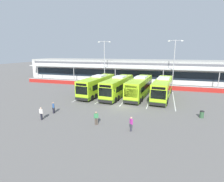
# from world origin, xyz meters

# --- Properties ---
(ground_plane) EXTENTS (200.00, 200.00, 0.00)m
(ground_plane) POSITION_xyz_m (0.00, 0.00, 0.00)
(ground_plane) COLOR #605E5B
(terminal_building) EXTENTS (70.00, 13.00, 6.00)m
(terminal_building) POSITION_xyz_m (-0.00, 26.91, 3.01)
(terminal_building) COLOR silver
(terminal_building) RESTS_ON ground
(red_barrier_wall) EXTENTS (60.00, 0.40, 1.10)m
(red_barrier_wall) POSITION_xyz_m (0.00, 14.50, 0.56)
(red_barrier_wall) COLOR maroon
(red_barrier_wall) RESTS_ON ground
(coach_bus_leftmost) EXTENTS (3.86, 12.33, 3.78)m
(coach_bus_leftmost) POSITION_xyz_m (-6.20, 5.99, 1.79)
(coach_bus_leftmost) COLOR #9ED11E
(coach_bus_leftmost) RESTS_ON ground
(coach_bus_left_centre) EXTENTS (3.86, 12.33, 3.78)m
(coach_bus_left_centre) POSITION_xyz_m (-1.92, 5.83, 1.79)
(coach_bus_left_centre) COLOR #9ED11E
(coach_bus_left_centre) RESTS_ON ground
(coach_bus_centre) EXTENTS (3.86, 12.33, 3.78)m
(coach_bus_centre) POSITION_xyz_m (2.12, 6.54, 1.79)
(coach_bus_centre) COLOR #9ED11E
(coach_bus_centre) RESTS_ON ground
(coach_bus_right_centre) EXTENTS (3.86, 12.33, 3.78)m
(coach_bus_right_centre) POSITION_xyz_m (6.32, 6.61, 1.79)
(coach_bus_right_centre) COLOR #9ED11E
(coach_bus_right_centre) RESTS_ON ground
(bay_stripe_far_west) EXTENTS (0.14, 13.00, 0.01)m
(bay_stripe_far_west) POSITION_xyz_m (-8.40, 6.00, 0.00)
(bay_stripe_far_west) COLOR silver
(bay_stripe_far_west) RESTS_ON ground
(bay_stripe_west) EXTENTS (0.14, 13.00, 0.01)m
(bay_stripe_west) POSITION_xyz_m (-4.20, 6.00, 0.00)
(bay_stripe_west) COLOR silver
(bay_stripe_west) RESTS_ON ground
(bay_stripe_mid_west) EXTENTS (0.14, 13.00, 0.01)m
(bay_stripe_mid_west) POSITION_xyz_m (0.00, 6.00, 0.00)
(bay_stripe_mid_west) COLOR silver
(bay_stripe_mid_west) RESTS_ON ground
(bay_stripe_centre) EXTENTS (0.14, 13.00, 0.01)m
(bay_stripe_centre) POSITION_xyz_m (4.20, 6.00, 0.00)
(bay_stripe_centre) COLOR silver
(bay_stripe_centre) RESTS_ON ground
(bay_stripe_mid_east) EXTENTS (0.14, 13.00, 0.01)m
(bay_stripe_mid_east) POSITION_xyz_m (8.40, 6.00, 0.00)
(bay_stripe_mid_east) COLOR silver
(bay_stripe_mid_east) RESTS_ON ground
(pedestrian_with_handbag) EXTENTS (0.56, 0.58, 1.62)m
(pedestrian_with_handbag) POSITION_xyz_m (-8.11, -6.12, 0.86)
(pedestrian_with_handbag) COLOR black
(pedestrian_with_handbag) RESTS_ON ground
(pedestrian_in_dark_coat) EXTENTS (0.54, 0.34, 1.62)m
(pedestrian_in_dark_coat) POSITION_xyz_m (-8.16, -8.66, 0.87)
(pedestrian_in_dark_coat) COLOR black
(pedestrian_in_dark_coat) RESTS_ON ground
(pedestrian_child) EXTENTS (0.42, 0.47, 1.62)m
(pedestrian_child) POSITION_xyz_m (3.36, -8.69, 0.87)
(pedestrian_child) COLOR #33333D
(pedestrian_child) RESTS_ON ground
(pedestrian_near_bin) EXTENTS (0.50, 0.37, 1.62)m
(pedestrian_near_bin) POSITION_xyz_m (-0.90, -8.18, 0.87)
(pedestrian_near_bin) COLOR #4C4238
(pedestrian_near_bin) RESTS_ON ground
(lamp_post_west) EXTENTS (3.24, 0.28, 11.00)m
(lamp_post_west) POSITION_xyz_m (-8.25, 16.44, 6.29)
(lamp_post_west) COLOR #9E9EA3
(lamp_post_west) RESTS_ON ground
(lamp_post_centre) EXTENTS (3.24, 0.28, 11.00)m
(lamp_post_centre) POSITION_xyz_m (8.39, 16.81, 6.29)
(lamp_post_centre) COLOR #9E9EA3
(lamp_post_centre) RESTS_ON ground
(litter_bin) EXTENTS (0.54, 0.54, 0.93)m
(litter_bin) POSITION_xyz_m (11.49, -2.19, 0.47)
(litter_bin) COLOR #2D5133
(litter_bin) RESTS_ON ground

